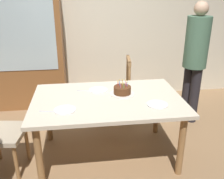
# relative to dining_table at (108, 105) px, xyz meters

# --- Properties ---
(ground) EXTENTS (6.40, 6.40, 0.00)m
(ground) POSITION_rel_dining_table_xyz_m (0.00, 0.00, -0.65)
(ground) COLOR #93704C
(back_wall) EXTENTS (6.40, 0.10, 2.60)m
(back_wall) POSITION_rel_dining_table_xyz_m (0.00, 1.85, 0.65)
(back_wall) COLOR beige
(back_wall) RESTS_ON ground
(dining_table) EXTENTS (1.62, 1.05, 0.74)m
(dining_table) POSITION_rel_dining_table_xyz_m (0.00, 0.00, 0.00)
(dining_table) COLOR beige
(dining_table) RESTS_ON ground
(birthday_cake) EXTENTS (0.28, 0.28, 0.16)m
(birthday_cake) POSITION_rel_dining_table_xyz_m (0.18, 0.09, 0.12)
(birthday_cake) COLOR silver
(birthday_cake) RESTS_ON dining_table
(plate_near_celebrant) EXTENTS (0.22, 0.22, 0.01)m
(plate_near_celebrant) POSITION_rel_dining_table_xyz_m (-0.45, -0.24, 0.09)
(plate_near_celebrant) COLOR white
(plate_near_celebrant) RESTS_ON dining_table
(plate_far_side) EXTENTS (0.22, 0.22, 0.01)m
(plate_far_side) POSITION_rel_dining_table_xyz_m (-0.08, 0.24, 0.09)
(plate_far_side) COLOR white
(plate_far_side) RESTS_ON dining_table
(plate_near_guest) EXTENTS (0.22, 0.22, 0.01)m
(plate_near_guest) POSITION_rel_dining_table_xyz_m (0.49, -0.24, 0.09)
(plate_near_guest) COLOR white
(plate_near_guest) RESTS_ON dining_table
(fork_near_celebrant) EXTENTS (0.18, 0.06, 0.01)m
(fork_near_celebrant) POSITION_rel_dining_table_xyz_m (-0.61, -0.24, 0.08)
(fork_near_celebrant) COLOR silver
(fork_near_celebrant) RESTS_ON dining_table
(fork_far_side) EXTENTS (0.18, 0.05, 0.01)m
(fork_far_side) POSITION_rel_dining_table_xyz_m (-0.24, 0.24, 0.08)
(fork_far_side) COLOR silver
(fork_far_side) RESTS_ON dining_table
(chair_spindle_back) EXTENTS (0.49, 0.49, 0.95)m
(chair_spindle_back) POSITION_rel_dining_table_xyz_m (0.22, 0.84, -0.20)
(chair_spindle_back) COLOR beige
(chair_spindle_back) RESTS_ON ground
(person_guest) EXTENTS (0.32, 0.32, 1.70)m
(person_guest) POSITION_rel_dining_table_xyz_m (1.30, 0.71, 0.32)
(person_guest) COLOR #262328
(person_guest) RESTS_ON ground
(china_cabinet) EXTENTS (1.10, 0.45, 1.90)m
(china_cabinet) POSITION_rel_dining_table_xyz_m (-1.08, 1.56, 0.30)
(china_cabinet) COLOR brown
(china_cabinet) RESTS_ON ground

